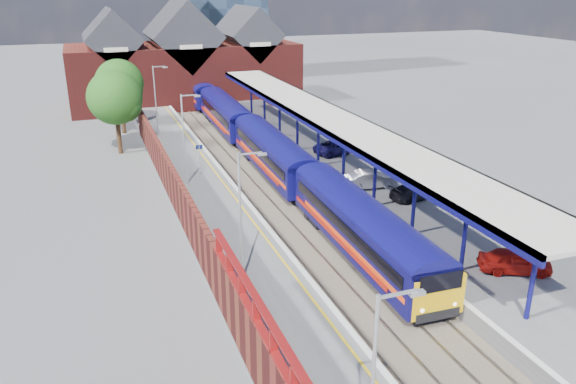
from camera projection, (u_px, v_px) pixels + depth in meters
name	position (u px, v px, depth m)	size (l,w,h in m)	color
ground	(240.00, 159.00, 53.12)	(240.00, 240.00, 0.00)	#5B5B5E
ballast_bed	(274.00, 194.00, 44.31)	(6.00, 76.00, 0.06)	#473D33
rails	(274.00, 193.00, 44.28)	(4.51, 76.00, 0.14)	slate
left_platform	(205.00, 197.00, 42.38)	(5.00, 76.00, 1.00)	#565659
right_platform	(343.00, 180.00, 46.07)	(6.00, 76.00, 1.00)	#565659
coping_left	(235.00, 187.00, 42.95)	(0.30, 76.00, 0.05)	silver
coping_right	(311.00, 178.00, 44.97)	(0.30, 76.00, 0.05)	silver
yellow_line	(228.00, 188.00, 42.76)	(0.14, 76.00, 0.01)	yellow
train	(247.00, 129.00, 55.30)	(3.21, 65.96, 3.45)	#0D0B53
canopy	(329.00, 119.00, 45.95)	(4.50, 52.00, 4.48)	#100F59
lamp_post_b	(243.00, 210.00, 28.21)	(1.48, 0.18, 7.00)	#A5A8AA
lamp_post_c	(185.00, 134.00, 42.29)	(1.48, 0.18, 7.00)	#A5A8AA
lamp_post_d	(157.00, 96.00, 56.36)	(1.48, 0.18, 7.00)	#A5A8AA
platform_sign	(200.00, 154.00, 45.29)	(0.55, 0.08, 2.50)	#A5A8AA
brick_wall	(185.00, 208.00, 35.18)	(0.35, 50.00, 3.86)	#5B1A18
station_building	(184.00, 63.00, 75.84)	(30.00, 12.12, 13.78)	#5B1A18
tree_near	(117.00, 99.00, 53.12)	(5.20, 5.20, 8.10)	#382314
tree_far	(121.00, 85.00, 60.48)	(5.20, 5.20, 8.10)	#382314
parked_car_red	(515.00, 261.00, 30.22)	(1.54, 3.82, 1.30)	#AD150E
parked_car_silver	(370.00, 179.00, 42.67)	(1.43, 4.10, 1.35)	silver
parked_car_dark	(416.00, 191.00, 40.44)	(1.63, 4.01, 1.16)	black
parked_car_blue	(338.00, 147.00, 51.18)	(2.10, 4.54, 1.26)	#1A1557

